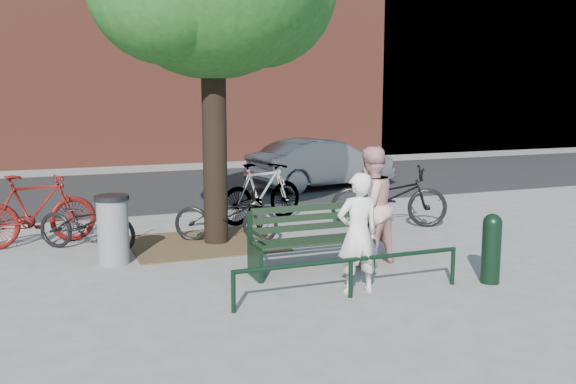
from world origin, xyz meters
name	(u,v)px	position (x,y,z in m)	size (l,w,h in m)	color
ground	(312,272)	(0.00, 0.00, 0.00)	(90.00, 90.00, 0.00)	gray
dirt_pit	(205,243)	(-1.00, 2.20, 0.01)	(2.40, 2.00, 0.02)	brown
road	(184,187)	(0.00, 8.50, 0.01)	(40.00, 7.00, 0.01)	black
park_bench	(310,238)	(0.00, 0.08, 0.48)	(1.74, 0.54, 0.97)	black
guard_railing	(351,266)	(0.00, -1.20, 0.40)	(3.06, 0.06, 0.51)	black
person_left	(358,233)	(0.17, -1.05, 0.77)	(0.56, 0.37, 1.53)	silver
person_right	(370,206)	(0.95, 0.08, 0.87)	(0.84, 0.66, 1.74)	#D19390
bollard	(491,246)	(2.01, -1.32, 0.50)	(0.25, 0.25, 0.94)	black
litter_bin	(113,229)	(-2.55, 1.48, 0.52)	(0.50, 0.50, 1.02)	gray
bicycle_a	(87,222)	(-2.85, 2.45, 0.46)	(0.61, 1.74, 0.91)	black
bicycle_b	(35,210)	(-3.62, 3.07, 0.60)	(0.56, 1.98, 1.19)	#530D0B
bicycle_c	(226,215)	(-0.63, 2.20, 0.46)	(0.62, 1.76, 0.93)	black
bicycle_d	(262,192)	(0.47, 3.56, 0.58)	(0.55, 1.93, 1.16)	gray
bicycle_e	(389,197)	(2.55, 2.30, 0.57)	(0.75, 2.16, 1.14)	black
parked_car	(322,163)	(3.37, 7.16, 0.65)	(1.37, 3.92, 1.29)	slate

